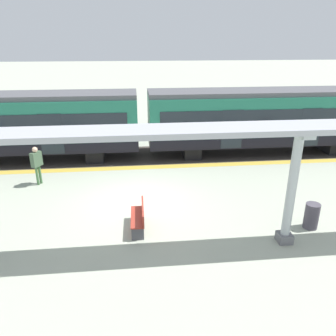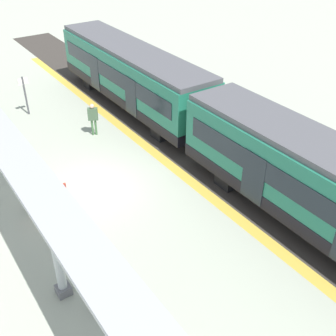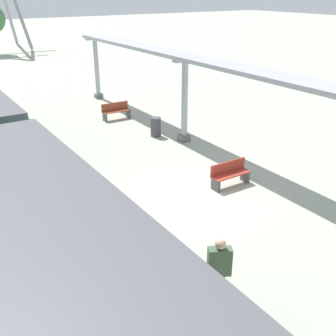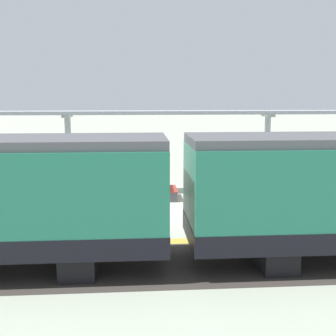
% 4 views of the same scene
% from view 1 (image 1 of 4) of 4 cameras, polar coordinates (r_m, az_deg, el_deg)
% --- Properties ---
extents(ground_plane, '(176.00, 176.00, 0.00)m').
position_cam_1_polar(ground_plane, '(13.33, -5.26, -5.54)').
color(ground_plane, '#A7AD9A').
extents(tactile_edge_strip, '(0.50, 35.64, 0.01)m').
position_cam_1_polar(tactile_edge_strip, '(16.61, -5.47, 0.07)').
color(tactile_edge_strip, gold).
rests_on(tactile_edge_strip, ground).
extents(trackbed, '(3.20, 47.64, 0.01)m').
position_cam_1_polar(trackbed, '(18.34, -5.55, 2.17)').
color(trackbed, '#38332D').
rests_on(trackbed, ground).
extents(train_near_carriage, '(2.65, 12.62, 3.48)m').
position_cam_1_polar(train_near_carriage, '(18.86, -24.94, 6.58)').
color(train_near_carriage, '#217359').
rests_on(train_near_carriage, ground).
extents(train_far_carriage, '(2.65, 12.62, 3.48)m').
position_cam_1_polar(train_far_carriage, '(19.16, 16.01, 7.96)').
color(train_far_carriage, '#217359').
rests_on(train_far_carriage, ground).
extents(canopy_pillar_third, '(1.10, 0.44, 3.65)m').
position_cam_1_polar(canopy_pillar_third, '(10.53, 20.55, -3.41)').
color(canopy_pillar_third, slate).
rests_on(canopy_pillar_third, ground).
extents(canopy_beam, '(1.20, 28.38, 0.16)m').
position_cam_1_polar(canopy_beam, '(8.81, -5.33, 6.20)').
color(canopy_beam, '#A8AAB2').
rests_on(canopy_beam, canopy_pillar_nearest).
extents(bench_mid_platform, '(1.50, 0.45, 0.86)m').
position_cam_1_polar(bench_mid_platform, '(11.27, -4.95, -8.38)').
color(bench_mid_platform, '#A03326').
rests_on(bench_mid_platform, ground).
extents(trash_bin, '(0.48, 0.48, 0.89)m').
position_cam_1_polar(trash_bin, '(12.27, 23.52, -7.59)').
color(trash_bin, '#48444E').
rests_on(trash_bin, ground).
extents(passenger_waiting_near_edge, '(0.54, 0.44, 1.72)m').
position_cam_1_polar(passenger_waiting_near_edge, '(15.39, -21.75, 1.09)').
color(passenger_waiting_near_edge, '#436E40').
rests_on(passenger_waiting_near_edge, ground).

